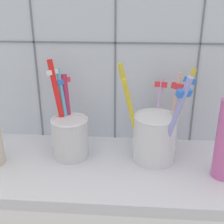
{
  "coord_description": "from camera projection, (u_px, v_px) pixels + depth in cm",
  "views": [
    {
      "loc": [
        3.64,
        -44.51,
        29.93
      ],
      "look_at": [
        0.0,
        2.67,
        11.21
      ],
      "focal_mm": 45.63,
      "sensor_mm": 36.0,
      "label": 1
    }
  ],
  "objects": [
    {
      "name": "toothbrush_cup_left",
      "position": [
        70.0,
        133.0,
        0.53
      ],
      "size": [
        7.87,
        8.29,
        18.07
      ],
      "color": "silver",
      "rests_on": "counter_slab"
    },
    {
      "name": "toothbrush_cup_right",
      "position": [
        156.0,
        134.0,
        0.52
      ],
      "size": [
        14.53,
        13.65,
        18.24
      ],
      "color": "silver",
      "rests_on": "counter_slab"
    },
    {
      "name": "counter_slab",
      "position": [
        111.0,
        169.0,
        0.52
      ],
      "size": [
        64.0,
        22.0,
        2.0
      ],
      "primitive_type": "cube",
      "color": "silver",
      "rests_on": "ground"
    },
    {
      "name": "tile_wall_back",
      "position": [
        116.0,
        41.0,
        0.55
      ],
      "size": [
        64.0,
        2.2,
        45.0
      ],
      "color": "silver",
      "rests_on": "ground"
    }
  ]
}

